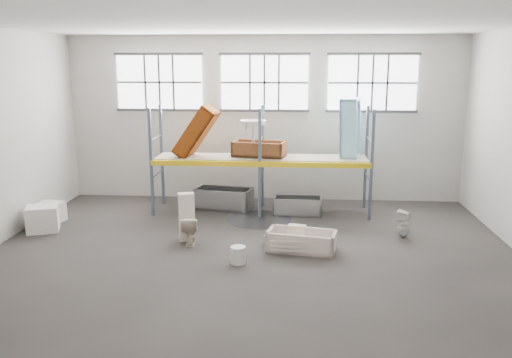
# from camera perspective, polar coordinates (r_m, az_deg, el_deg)

# --- Properties ---
(floor) EXTENTS (12.00, 10.00, 0.10)m
(floor) POSITION_cam_1_polar(r_m,az_deg,el_deg) (12.10, -0.53, -8.28)
(floor) COLOR #413B38
(floor) RESTS_ON ground
(ceiling) EXTENTS (12.00, 10.00, 0.10)m
(ceiling) POSITION_cam_1_polar(r_m,az_deg,el_deg) (11.33, -0.58, 16.59)
(ceiling) COLOR silver
(ceiling) RESTS_ON ground
(wall_back) EXTENTS (12.00, 0.10, 5.00)m
(wall_back) POSITION_cam_1_polar(r_m,az_deg,el_deg) (16.44, 0.91, 6.45)
(wall_back) COLOR beige
(wall_back) RESTS_ON ground
(wall_front) EXTENTS (12.00, 0.10, 5.00)m
(wall_front) POSITION_cam_1_polar(r_m,az_deg,el_deg) (6.53, -4.23, -3.12)
(wall_front) COLOR #A09C95
(wall_front) RESTS_ON ground
(window_left) EXTENTS (2.60, 0.04, 1.60)m
(window_left) POSITION_cam_1_polar(r_m,az_deg,el_deg) (16.74, -10.28, 10.15)
(window_left) COLOR white
(window_left) RESTS_ON wall_back
(window_mid) EXTENTS (2.60, 0.04, 1.60)m
(window_mid) POSITION_cam_1_polar(r_m,az_deg,el_deg) (16.25, 0.90, 10.27)
(window_mid) COLOR white
(window_mid) RESTS_ON wall_back
(window_right) EXTENTS (2.60, 0.04, 1.60)m
(window_right) POSITION_cam_1_polar(r_m,az_deg,el_deg) (16.37, 12.33, 10.01)
(window_right) COLOR white
(window_right) RESTS_ON wall_back
(rack_upright_la) EXTENTS (0.08, 0.08, 3.00)m
(rack_upright_la) POSITION_cam_1_polar(r_m,az_deg,el_deg) (14.96, -11.14, 1.73)
(rack_upright_la) COLOR slate
(rack_upright_la) RESTS_ON floor
(rack_upright_lb) EXTENTS (0.08, 0.08, 3.00)m
(rack_upright_lb) POSITION_cam_1_polar(r_m,az_deg,el_deg) (16.10, -10.03, 2.54)
(rack_upright_lb) COLOR slate
(rack_upright_lb) RESTS_ON floor
(rack_upright_ma) EXTENTS (0.08, 0.08, 3.00)m
(rack_upright_ma) POSITION_cam_1_polar(r_m,az_deg,el_deg) (14.46, 0.41, 1.60)
(rack_upright_ma) COLOR slate
(rack_upright_ma) RESTS_ON floor
(rack_upright_mb) EXTENTS (0.08, 0.08, 3.00)m
(rack_upright_mb) POSITION_cam_1_polar(r_m,az_deg,el_deg) (15.64, 0.70, 2.44)
(rack_upright_mb) COLOR slate
(rack_upright_mb) RESTS_ON floor
(rack_upright_ra) EXTENTS (0.08, 0.08, 3.00)m
(rack_upright_ra) POSITION_cam_1_polar(r_m,az_deg,el_deg) (14.58, 12.26, 1.39)
(rack_upright_ra) COLOR slate
(rack_upright_ra) RESTS_ON floor
(rack_upright_rb) EXTENTS (0.08, 0.08, 3.00)m
(rack_upright_rb) POSITION_cam_1_polar(r_m,az_deg,el_deg) (15.75, 11.67, 2.24)
(rack_upright_rb) COLOR slate
(rack_upright_rb) RESTS_ON floor
(rack_beam_front) EXTENTS (6.00, 0.10, 0.14)m
(rack_beam_front) POSITION_cam_1_polar(r_m,az_deg,el_deg) (14.46, 0.41, 1.60)
(rack_beam_front) COLOR yellow
(rack_beam_front) RESTS_ON floor
(rack_beam_back) EXTENTS (6.00, 0.10, 0.14)m
(rack_beam_back) POSITION_cam_1_polar(r_m,az_deg,el_deg) (15.64, 0.70, 2.44)
(rack_beam_back) COLOR yellow
(rack_beam_back) RESTS_ON floor
(shelf_deck) EXTENTS (5.90, 1.10, 0.03)m
(shelf_deck) POSITION_cam_1_polar(r_m,az_deg,el_deg) (15.04, 0.56, 2.33)
(shelf_deck) COLOR gray
(shelf_deck) RESTS_ON floor
(wet_patch) EXTENTS (1.80, 1.80, 0.00)m
(wet_patch) POSITION_cam_1_polar(r_m,az_deg,el_deg) (14.63, 0.35, -4.32)
(wet_patch) COLOR black
(wet_patch) RESTS_ON floor
(bathtub_beige) EXTENTS (1.66, 1.02, 0.46)m
(bathtub_beige) POSITION_cam_1_polar(r_m,az_deg,el_deg) (12.30, 4.89, -6.59)
(bathtub_beige) COLOR beige
(bathtub_beige) RESTS_ON floor
(cistern_spare) EXTENTS (0.44, 0.28, 0.39)m
(cistern_spare) POSITION_cam_1_polar(r_m,az_deg,el_deg) (12.65, 4.39, -5.78)
(cistern_spare) COLOR beige
(cistern_spare) RESTS_ON bathtub_beige
(sink_in_tub) EXTENTS (0.50, 0.50, 0.14)m
(sink_in_tub) POSITION_cam_1_polar(r_m,az_deg,el_deg) (12.71, 1.73, -6.24)
(sink_in_tub) COLOR silver
(sink_in_tub) RESTS_ON bathtub_beige
(toilet_beige) EXTENTS (0.44, 0.69, 0.67)m
(toilet_beige) POSITION_cam_1_polar(r_m,az_deg,el_deg) (12.77, -7.06, -5.40)
(toilet_beige) COLOR beige
(toilet_beige) RESTS_ON floor
(cistern_tall) EXTENTS (0.43, 0.34, 1.17)m
(cistern_tall) POSITION_cam_1_polar(r_m,az_deg,el_deg) (12.92, -7.43, -4.04)
(cistern_tall) COLOR #F0E0C6
(cistern_tall) RESTS_ON floor
(toilet_white) EXTENTS (0.41, 0.41, 0.68)m
(toilet_white) POSITION_cam_1_polar(r_m,az_deg,el_deg) (13.60, 15.53, -4.64)
(toilet_white) COLOR silver
(toilet_white) RESTS_ON floor
(steel_tub_left) EXTENTS (1.75, 1.05, 0.60)m
(steel_tub_left) POSITION_cam_1_polar(r_m,az_deg,el_deg) (15.64, -3.46, -2.08)
(steel_tub_left) COLOR #9FA1A6
(steel_tub_left) RESTS_ON floor
(steel_tub_right) EXTENTS (1.37, 0.69, 0.49)m
(steel_tub_right) POSITION_cam_1_polar(r_m,az_deg,el_deg) (15.10, 4.48, -2.85)
(steel_tub_right) COLOR #ADB1B6
(steel_tub_right) RESTS_ON floor
(rust_tub_flat) EXTENTS (1.57, 0.96, 0.41)m
(rust_tub_flat) POSITION_cam_1_polar(r_m,az_deg,el_deg) (15.06, 0.33, 3.27)
(rust_tub_flat) COLOR brown
(rust_tub_flat) RESTS_ON shelf_deck
(rust_tub_tilted) EXTENTS (1.36, 0.90, 1.55)m
(rust_tub_tilted) POSITION_cam_1_polar(r_m,az_deg,el_deg) (15.04, -6.38, 5.01)
(rust_tub_tilted) COLOR #893A09
(rust_tub_tilted) RESTS_ON shelf_deck
(sink_on_shelf) EXTENTS (0.79, 0.66, 0.62)m
(sink_on_shelf) POSITION_cam_1_polar(r_m,az_deg,el_deg) (14.61, -0.29, 4.07)
(sink_on_shelf) COLOR silver
(sink_on_shelf) RESTS_ON rust_tub_flat
(blue_tub_upright) EXTENTS (0.70, 0.89, 1.68)m
(blue_tub_upright) POSITION_cam_1_polar(r_m,az_deg,el_deg) (15.17, 10.03, 5.34)
(blue_tub_upright) COLOR #93D3EB
(blue_tub_upright) RESTS_ON shelf_deck
(bucket) EXTENTS (0.42, 0.42, 0.38)m
(bucket) POSITION_cam_1_polar(r_m,az_deg,el_deg) (11.52, -1.94, -8.12)
(bucket) COLOR silver
(bucket) RESTS_ON floor
(carton_near) EXTENTS (0.94, 0.87, 0.65)m
(carton_near) POSITION_cam_1_polar(r_m,az_deg,el_deg) (14.62, -21.84, -3.95)
(carton_near) COLOR silver
(carton_near) RESTS_ON floor
(carton_far) EXTENTS (0.74, 0.74, 0.53)m
(carton_far) POSITION_cam_1_polar(r_m,az_deg,el_deg) (15.34, -21.19, -3.37)
(carton_far) COLOR beige
(carton_far) RESTS_ON floor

